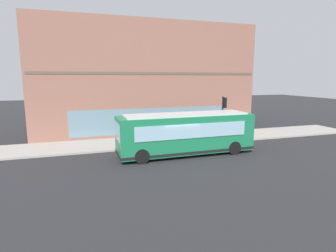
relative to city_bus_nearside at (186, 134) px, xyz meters
name	(u,v)px	position (x,y,z in m)	size (l,w,h in m)	color
ground	(177,156)	(-0.20, 0.78, -1.55)	(120.00, 120.00, 0.00)	#262628
sidewalk_curb	(159,141)	(4.52, 0.78, -1.48)	(4.24, 40.00, 0.15)	#9E9991
building_corner	(142,79)	(11.33, 0.78, 3.92)	(9.42, 21.77, 10.95)	#8C5B4C
city_bus_nearside	(186,134)	(0.00, 0.00, 0.00)	(2.72, 10.08, 3.07)	#197247
traffic_light_near_corner	(224,110)	(2.82, -4.66, 1.30)	(0.32, 0.49, 3.88)	black
fire_hydrant	(189,137)	(3.22, -1.57, -1.04)	(0.35, 0.35, 0.74)	yellow
pedestrian_near_building_entrance	(224,125)	(5.13, -6.08, -0.48)	(0.32, 0.32, 1.62)	black
pedestrian_near_hydrant	(211,123)	(5.92, -4.99, -0.41)	(0.32, 0.32, 1.72)	#3F8C4C
pedestrian_by_light_pole	(224,127)	(4.31, -5.59, -0.51)	(0.32, 0.32, 1.56)	black
pedestrian_walking_along_curb	(123,132)	(4.54, 3.97, -0.49)	(0.32, 0.32, 1.60)	black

